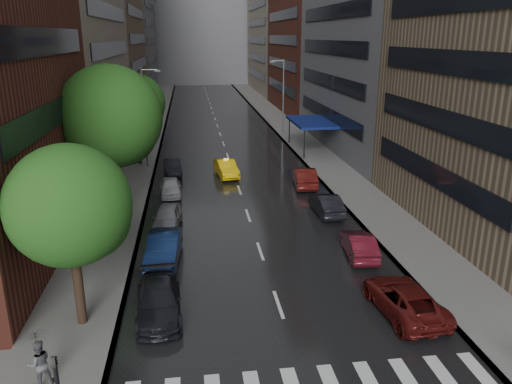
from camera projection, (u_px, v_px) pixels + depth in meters
ground at (297, 357)px, 19.21m from camera, size 220.00×220.00×0.00m
road at (218, 128)px, 66.48m from camera, size 14.00×140.00×0.01m
sidewalk_left at (150, 129)px, 65.33m from camera, size 4.00×140.00×0.15m
sidewalk_right at (285, 126)px, 67.60m from camera, size 4.00×140.00×0.15m
buildings_left at (102, 4)px, 68.11m from camera, size 8.00×108.00×38.00m
buildings_right at (319, 12)px, 70.20m from camera, size 8.05×109.10×36.00m
building_far at (201, 18)px, 125.98m from camera, size 40.00×14.00×32.00m
tree_near at (69, 206)px, 19.75m from camera, size 4.96×4.96×7.90m
tree_mid at (110, 117)px, 30.86m from camera, size 6.43×6.43×10.25m
tree_far at (136, 103)px, 46.11m from camera, size 5.38×5.38×8.57m
taxi at (226, 168)px, 43.72m from camera, size 2.13×4.57×1.45m
parked_cars_left at (167, 222)px, 31.14m from camera, size 2.23×28.20×1.56m
parked_cars_right at (343, 225)px, 30.68m from camera, size 2.69×24.87×1.58m
ped_black_umbrella at (38, 354)px, 17.13m from camera, size 1.04×0.98×2.09m
street_lamp_left at (145, 116)px, 45.13m from camera, size 1.74×0.22×9.00m
street_lamp_right at (283, 95)px, 61.26m from camera, size 1.74×0.22×9.00m
awning at (311, 122)px, 52.49m from camera, size 4.00×8.00×3.12m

